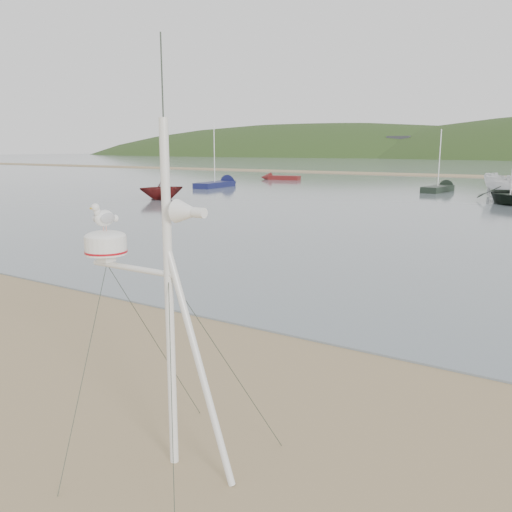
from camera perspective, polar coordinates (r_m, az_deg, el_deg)
The scene contains 6 objects.
ground at distance 8.52m, azimuth -15.47°, elevation -14.79°, with size 560.00×560.00×0.00m, color #8D7551.
mast_rig at distance 6.48m, azimuth -9.58°, elevation -11.69°, with size 2.16×2.30×4.87m.
boat_red at distance 39.80m, azimuth -9.96°, elevation 8.20°, with size 2.77×1.69×3.21m, color #5F1615.
sailboat_dark_mid at distance 49.69m, azimuth 19.12°, elevation 6.79°, with size 1.92×5.70×5.60m.
sailboat_blue_near at distance 53.13m, azimuth -3.38°, elevation 7.64°, with size 2.39×6.90×6.72m.
dinghy_red_far at distance 63.93m, azimuth 2.10°, elevation 8.26°, with size 4.96×1.92×1.18m.
Camera 1 is at (5.88, -4.95, 3.69)m, focal length 38.00 mm.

